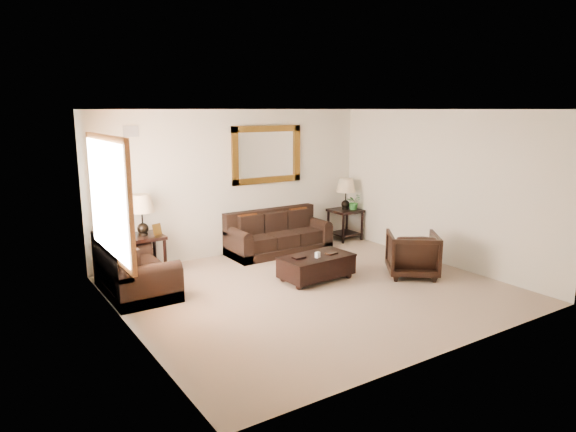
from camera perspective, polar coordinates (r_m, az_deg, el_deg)
room at (r=7.56m, az=2.87°, el=1.47°), size 5.51×5.01×2.71m
window at (r=7.21m, az=-19.23°, el=1.93°), size 0.07×1.96×1.66m
mirror at (r=9.91m, az=-2.34°, el=6.84°), size 1.50×0.06×1.10m
air_vent at (r=8.86m, az=-17.07°, el=8.99°), size 0.25×0.02×0.18m
sofa at (r=9.87m, az=-1.21°, el=-2.36°), size 1.97×0.85×0.80m
loveseat at (r=8.00m, az=-16.88°, el=-6.11°), size 0.90×1.52×0.85m
end_table_left at (r=8.73m, az=-15.85°, el=-0.72°), size 0.61×0.61×1.35m
end_table_right at (r=10.79m, az=6.42°, el=1.79°), size 0.59×0.59×1.30m
coffee_table at (r=8.29m, az=3.17°, el=-5.44°), size 1.22×0.72×0.50m
armchair at (r=8.69m, az=13.66°, el=-3.90°), size 1.07×1.06×0.81m
potted_plant at (r=10.80m, az=7.30°, el=1.39°), size 0.31×0.35×0.26m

